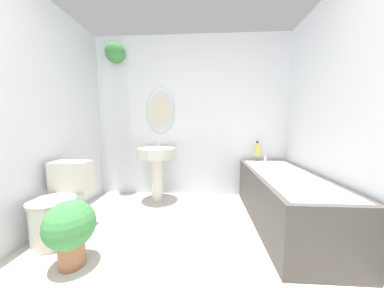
# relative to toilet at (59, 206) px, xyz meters

# --- Properties ---
(wall_back) EXTENTS (2.98, 0.29, 2.40)m
(wall_back) POSITION_rel_toilet_xyz_m (1.11, 1.27, 0.94)
(wall_back) COLOR silver
(wall_back) RESTS_ON ground_plane
(wall_left) EXTENTS (0.06, 2.63, 2.40)m
(wall_left) POSITION_rel_toilet_xyz_m (-0.28, -0.01, 0.89)
(wall_left) COLOR silver
(wall_left) RESTS_ON ground_plane
(wall_right) EXTENTS (0.06, 2.63, 2.40)m
(wall_right) POSITION_rel_toilet_xyz_m (2.64, -0.01, 0.89)
(wall_right) COLOR silver
(wall_right) RESTS_ON ground_plane
(toilet) EXTENTS (0.39, 0.57, 0.71)m
(toilet) POSITION_rel_toilet_xyz_m (0.00, 0.00, 0.00)
(toilet) COLOR beige
(toilet) RESTS_ON ground_plane
(pedestal_sink) EXTENTS (0.52, 0.52, 0.86)m
(pedestal_sink) POSITION_rel_toilet_xyz_m (0.72, 0.94, 0.27)
(pedestal_sink) COLOR beige
(pedestal_sink) RESTS_ON ground_plane
(bathtub) EXTENTS (0.66, 1.62, 0.64)m
(bathtub) POSITION_rel_toilet_xyz_m (2.26, 0.38, -0.02)
(bathtub) COLOR #4C4742
(bathtub) RESTS_ON ground_plane
(shampoo_bottle) EXTENTS (0.07, 0.07, 0.21)m
(shampoo_bottle) POSITION_rel_toilet_xyz_m (2.15, 1.12, 0.42)
(shampoo_bottle) COLOR gold
(shampoo_bottle) RESTS_ON bathtub
(potted_plant) EXTENTS (0.37, 0.37, 0.52)m
(potted_plant) POSITION_rel_toilet_xyz_m (0.36, -0.35, -0.01)
(potted_plant) COLOR #9E6042
(potted_plant) RESTS_ON ground_plane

